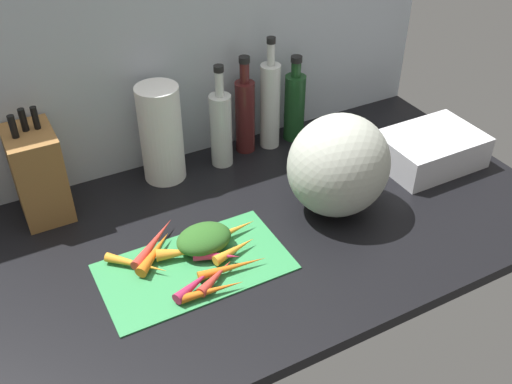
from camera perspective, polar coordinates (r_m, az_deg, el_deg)
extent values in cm
cube|color=black|center=(141.31, -3.98, -4.85)|extent=(170.00, 80.00, 3.00)
cube|color=#ADB7C1|center=(155.31, -10.63, 12.48)|extent=(170.00, 3.00, 60.00)
cube|color=#338C4C|center=(132.78, -5.96, -7.16)|extent=(41.70, 23.12, 0.80)
cone|color=orange|center=(125.18, -4.21, -9.47)|extent=(14.10, 3.64, 2.06)
cone|color=orange|center=(133.73, -2.08, -5.60)|extent=(11.65, 5.14, 2.47)
cone|color=red|center=(127.81, -3.87, -8.15)|extent=(11.11, 7.89, 2.38)
cone|color=#B2264C|center=(126.44, -5.95, -8.85)|extent=(11.30, 7.03, 2.58)
cone|color=orange|center=(133.07, -11.49, -6.85)|extent=(11.95, 12.20, 2.15)
cone|color=#B2264C|center=(132.16, -3.82, -6.18)|extent=(10.27, 7.78, 2.85)
cone|color=orange|center=(134.78, -9.77, -5.77)|extent=(11.96, 11.65, 2.70)
cone|color=orange|center=(138.45, -2.53, -3.87)|extent=(14.12, 4.37, 2.52)
cone|color=orange|center=(129.90, -2.26, -7.27)|extent=(15.98, 3.78, 2.09)
cone|color=red|center=(137.47, -9.86, -4.81)|extent=(14.48, 13.43, 2.61)
cone|color=orange|center=(133.67, -7.44, -5.86)|extent=(10.62, 5.98, 2.91)
ellipsoid|color=#2D6023|center=(134.69, -5.06, -4.54)|extent=(12.87, 9.90, 5.44)
ellipsoid|color=#B2B7A8|center=(142.75, 8.00, 2.56)|extent=(25.42, 23.48, 25.58)
cube|color=olive|center=(150.20, -20.34, 1.64)|extent=(11.13, 15.06, 22.77)
cylinder|color=black|center=(142.38, -22.47, 5.87)|extent=(1.61, 1.61, 5.50)
cylinder|color=black|center=(144.33, -21.61, 6.52)|extent=(1.59, 1.59, 5.50)
cylinder|color=black|center=(144.23, -20.59, 6.75)|extent=(1.49, 1.49, 5.50)
cylinder|color=white|center=(154.94, -9.17, 5.59)|extent=(11.14, 11.14, 26.51)
cylinder|color=silver|center=(160.28, -3.40, 5.96)|extent=(5.98, 5.98, 20.80)
cylinder|color=silver|center=(153.73, -3.58, 10.41)|extent=(2.31, 2.31, 6.88)
cylinder|color=black|center=(151.92, -3.64, 11.85)|extent=(2.66, 2.66, 1.60)
cylinder|color=#471919|center=(166.13, -1.07, 7.27)|extent=(5.58, 5.58, 21.14)
cylinder|color=#471919|center=(159.99, -1.12, 11.49)|extent=(2.63, 2.63, 5.82)
cylinder|color=black|center=(158.46, -1.14, 12.70)|extent=(3.03, 3.03, 1.60)
cylinder|color=silver|center=(167.46, 1.37, 8.28)|extent=(5.66, 5.66, 25.04)
cylinder|color=silver|center=(160.67, 1.45, 13.19)|extent=(2.12, 2.12, 6.19)
cylinder|color=black|center=(159.18, 1.48, 14.48)|extent=(2.44, 2.44, 1.60)
cylinder|color=#19421E|center=(172.64, 3.74, 8.14)|extent=(6.04, 6.04, 19.81)
cylinder|color=#19421E|center=(167.26, 3.91, 11.79)|extent=(2.80, 2.80, 4.34)
cylinder|color=black|center=(166.05, 3.95, 12.72)|extent=(3.22, 3.22, 1.60)
cube|color=silver|center=(169.83, 16.51, 3.98)|extent=(27.18, 19.23, 9.06)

